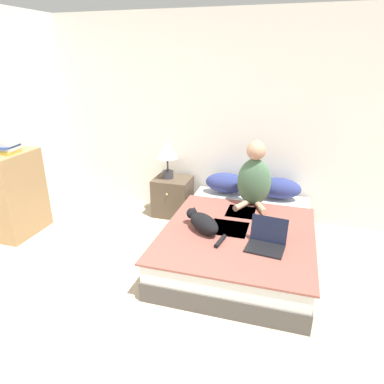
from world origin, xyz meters
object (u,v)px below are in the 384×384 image
object	(u,v)px
nightstand	(173,196)
bed	(240,240)
pillow_near	(227,183)
cat_tabby	(203,223)
table_lamp	(167,152)
book_stack_top	(9,147)
pillow_far	(278,188)
person_sitting	(254,178)
bookshelf	(19,195)
laptop_open	(266,242)

from	to	relation	value
nightstand	bed	bearing A→B (deg)	-37.44
pillow_near	cat_tabby	distance (m)	1.12
nightstand	table_lamp	size ratio (longest dim) A/B	1.03
bed	book_stack_top	distance (m)	2.76
bed	pillow_far	xyz separation A→B (m)	(0.32, 0.84, 0.32)
nightstand	person_sitting	bearing A→B (deg)	-13.59
person_sitting	bookshelf	distance (m)	2.77
person_sitting	table_lamp	size ratio (longest dim) A/B	1.53
laptop_open	table_lamp	world-z (taller)	table_lamp
bookshelf	bed	bearing A→B (deg)	5.06
pillow_near	person_sitting	size ratio (longest dim) A/B	0.71
pillow_far	nightstand	size ratio (longest dim) A/B	1.05
cat_tabby	laptop_open	size ratio (longest dim) A/B	1.30
laptop_open	bookshelf	world-z (taller)	bookshelf
pillow_near	book_stack_top	bearing A→B (deg)	-154.71
person_sitting	cat_tabby	distance (m)	0.93
table_lamp	pillow_far	bearing A→B (deg)	1.40
person_sitting	laptop_open	xyz separation A→B (m)	(0.24, -0.94, -0.28)
table_lamp	person_sitting	bearing A→B (deg)	-13.16
cat_tabby	laptop_open	distance (m)	0.65
person_sitting	cat_tabby	xyz separation A→B (m)	(-0.39, -0.81, -0.24)
cat_tabby	book_stack_top	size ratio (longest dim) A/B	1.92
bed	nightstand	world-z (taller)	nightstand
pillow_near	nightstand	size ratio (longest dim) A/B	1.05
pillow_far	book_stack_top	size ratio (longest dim) A/B	2.18
laptop_open	pillow_near	bearing A→B (deg)	123.09
pillow_near	bed	bearing A→B (deg)	-68.96
cat_tabby	table_lamp	size ratio (longest dim) A/B	0.96
pillow_near	person_sitting	xyz separation A→B (m)	(0.38, -0.31, 0.21)
pillow_far	cat_tabby	bearing A→B (deg)	-120.75
bed	pillow_far	bearing A→B (deg)	68.94
nightstand	bookshelf	size ratio (longest dim) A/B	0.51
person_sitting	laptop_open	distance (m)	1.01
laptop_open	bookshelf	distance (m)	2.90
nightstand	book_stack_top	world-z (taller)	book_stack_top
person_sitting	table_lamp	xyz separation A→B (m)	(-1.16, 0.27, 0.14)
bed	pillow_near	bearing A→B (deg)	111.04
person_sitting	bookshelf	size ratio (longest dim) A/B	0.76
nightstand	pillow_near	bearing A→B (deg)	3.27
pillow_far	bookshelf	size ratio (longest dim) A/B	0.54
bed	pillow_near	xyz separation A→B (m)	(-0.32, 0.84, 0.32)
bed	pillow_far	world-z (taller)	pillow_far
cat_tabby	book_stack_top	xyz separation A→B (m)	(-2.26, 0.04, 0.60)
laptop_open	table_lamp	distance (m)	1.90
cat_tabby	bed	bearing A→B (deg)	-101.58
bed	laptop_open	world-z (taller)	laptop_open
pillow_near	table_lamp	world-z (taller)	table_lamp
person_sitting	bed	bearing A→B (deg)	-95.66
bed	person_sitting	world-z (taller)	person_sitting
pillow_far	cat_tabby	size ratio (longest dim) A/B	1.13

